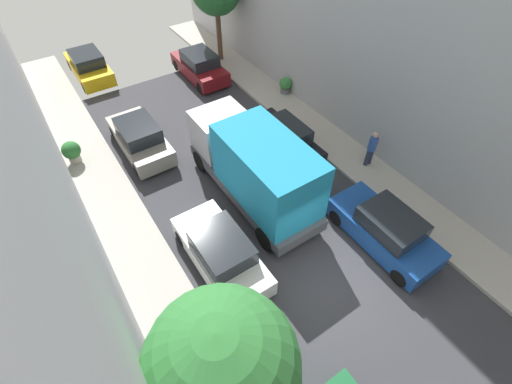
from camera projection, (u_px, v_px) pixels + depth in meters
ground at (330, 282)px, 12.31m from camera, size 32.00×32.00×0.00m
sidewalk_left at (200, 368)px, 10.37m from camera, size 2.00×44.00×0.15m
sidewalk_right at (426, 217)px, 14.15m from camera, size 2.00×44.00×0.15m
parked_car_left_2 at (221, 253)px, 12.27m from camera, size 1.78×4.20×1.57m
parked_car_left_3 at (140, 138)px, 16.51m from camera, size 1.78×4.20×1.57m
parked_car_left_4 at (89, 66)px, 21.06m from camera, size 1.78×4.20×1.57m
parked_car_right_2 at (385, 230)px, 12.94m from camera, size 1.78×4.20×1.57m
parked_car_right_3 at (283, 139)px, 16.43m from camera, size 1.78×4.20×1.57m
parked_car_right_4 at (200, 66)px, 21.06m from camera, size 1.78×4.20×1.57m
delivery_truck at (255, 166)px, 13.64m from camera, size 2.26×6.60×3.38m
pedestrian at (372, 148)px, 15.49m from camera, size 0.40×0.36×1.72m
street_tree_0 at (222, 366)px, 6.42m from camera, size 2.88×2.88×5.61m
potted_plant_0 at (72, 151)px, 15.87m from camera, size 0.79×0.79×1.03m
potted_plant_3 at (285, 85)px, 19.80m from camera, size 0.67×0.67×0.91m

